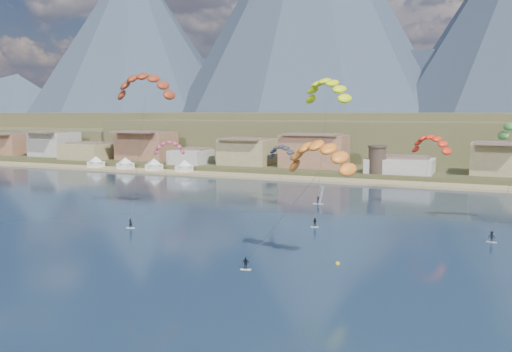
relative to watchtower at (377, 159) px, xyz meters
The scene contains 16 objects.
ground 114.29m from the watchtower, 92.51° to the right, with size 2400.00×2400.00×0.00m, color #0D1D31.
beach 11.25m from the watchtower, 122.01° to the right, with size 2200.00×12.00×0.90m.
land 446.07m from the watchtower, 90.64° to the left, with size 2200.00×900.00×4.00m.
foothills 119.77m from the watchtower, 81.65° to the left, with size 940.00×210.00×18.00m.
mountain_ridge 724.36m from the watchtower, 91.58° to the left, with size 2060.00×480.00×400.00m.
town 45.73m from the watchtower, 169.92° to the left, with size 400.00×24.00×12.00m.
watchtower is the anchor object (origin of this frame).
beach_tents 81.69m from the watchtower, behind, with size 43.40×6.40×5.00m.
kitesurfer_red 82.70m from the watchtower, 114.43° to the right, with size 13.22×18.10×30.95m.
kitesurfer_yellow 63.78m from the watchtower, 88.82° to the right, with size 11.97×16.99×28.92m.
kitesurfer_orange 95.46m from the watchtower, 84.03° to the right, with size 14.20×11.50×19.17m.
distant_kite_pink 64.10m from the watchtower, 135.50° to the right, with size 8.76×7.50×15.24m.
distant_kite_dark 47.63m from the watchtower, 107.06° to the right, with size 8.70×6.80×14.94m.
distant_kite_orange 48.90m from the watchtower, 65.96° to the right, with size 9.90×7.74×17.71m.
windsurfer 49.20m from the watchtower, 94.38° to the right, with size 2.33×2.53×4.16m.
buoy 95.80m from the watchtower, 82.39° to the right, with size 0.60×0.60×0.60m.
Camera 1 is at (35.98, -52.06, 20.90)m, focal length 38.22 mm.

